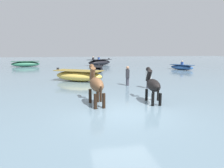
# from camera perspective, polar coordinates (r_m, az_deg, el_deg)

# --- Properties ---
(ground_plane) EXTENTS (120.00, 120.00, 0.00)m
(ground_plane) POSITION_cam_1_polar(r_m,az_deg,el_deg) (8.06, 3.54, -10.00)
(ground_plane) COLOR gray
(water_surface) EXTENTS (90.00, 90.00, 0.37)m
(water_surface) POSITION_cam_1_polar(r_m,az_deg,el_deg) (17.63, -4.54, 1.44)
(water_surface) COLOR slate
(water_surface) RESTS_ON ground
(horse_lead_bay) EXTENTS (0.66, 1.89, 2.05)m
(horse_lead_bay) POSITION_cam_1_polar(r_m,az_deg,el_deg) (8.62, -4.45, -0.35)
(horse_lead_bay) COLOR brown
(horse_lead_bay) RESTS_ON ground
(horse_trailing_black) EXTENTS (0.55, 1.73, 1.88)m
(horse_trailing_black) POSITION_cam_1_polar(r_m,az_deg,el_deg) (9.17, 11.27, -0.53)
(horse_trailing_black) COLOR black
(horse_trailing_black) RESTS_ON ground
(boat_far_offshore) EXTENTS (3.98, 3.13, 1.30)m
(boat_far_offshore) POSITION_cam_1_polar(r_m,az_deg,el_deg) (29.98, -3.50, 6.03)
(boat_far_offshore) COLOR black
(boat_far_offshore) RESTS_ON water_surface
(boat_mid_outer) EXTENTS (3.88, 3.03, 0.94)m
(boat_mid_outer) POSITION_cam_1_polar(r_m,az_deg,el_deg) (15.30, -9.23, 2.28)
(boat_mid_outer) COLOR gold
(boat_mid_outer) RESTS_ON water_surface
(boat_near_starboard) EXTENTS (3.69, 1.50, 0.72)m
(boat_near_starboard) POSITION_cam_1_polar(r_m,az_deg,el_deg) (29.92, -22.87, 5.16)
(boat_near_starboard) COLOR #337556
(boat_near_starboard) RESTS_ON water_surface
(boat_far_inshore) EXTENTS (1.52, 2.85, 0.73)m
(boat_far_inshore) POSITION_cam_1_polar(r_m,az_deg,el_deg) (21.15, -3.92, 4.13)
(boat_far_inshore) COLOR black
(boat_far_inshore) RESTS_ON water_surface
(boat_distant_east) EXTENTS (2.20, 2.85, 1.04)m
(boat_distant_east) POSITION_cam_1_polar(r_m,az_deg,el_deg) (24.81, 18.79, 4.45)
(boat_distant_east) COLOR #28518E
(boat_distant_east) RESTS_ON water_surface
(person_wading_mid) EXTENTS (0.24, 0.34, 1.63)m
(person_wading_mid) POSITION_cam_1_polar(r_m,az_deg,el_deg) (13.27, 4.33, 1.70)
(person_wading_mid) COLOR #383842
(person_wading_mid) RESTS_ON ground
(person_spectator_far) EXTENTS (0.25, 0.35, 1.63)m
(person_spectator_far) POSITION_cam_1_polar(r_m,az_deg,el_deg) (12.51, 10.04, 1.09)
(person_spectator_far) COLOR #383842
(person_spectator_far) RESTS_ON ground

